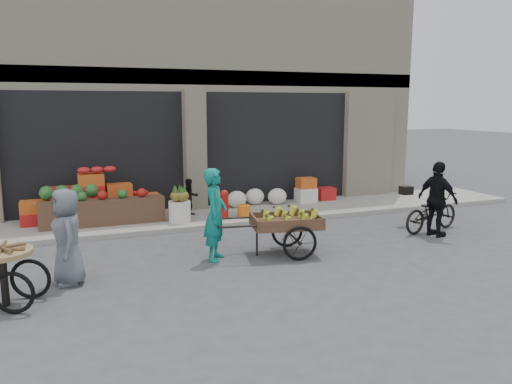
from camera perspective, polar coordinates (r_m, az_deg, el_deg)
name	(u,v)px	position (r m, az deg, el deg)	size (l,w,h in m)	color
ground	(266,268)	(9.04, 1.17, -8.67)	(80.00, 80.00, 0.00)	#424244
sidewalk	(205,217)	(12.77, -5.88, -2.87)	(18.00, 2.20, 0.12)	gray
building	(169,89)	(16.28, -9.87, 11.54)	(14.00, 6.45, 7.00)	beige
fruit_display	(101,198)	(12.51, -17.30, -0.68)	(3.10, 1.12, 1.24)	red
pineapple_bin	(180,211)	(12.05, -8.71, -2.20)	(0.52, 0.52, 0.50)	silver
fire_hydrant	(224,203)	(12.25, -3.65, -1.26)	(0.22, 0.22, 0.71)	#A5140F
orange_bucket	(244,211)	(12.41, -1.37, -2.20)	(0.32, 0.32, 0.30)	orange
right_bay_goods	(288,193)	(14.14, 3.70, -0.14)	(3.35, 0.60, 0.70)	silver
seated_person	(190,197)	(12.67, -7.57, -0.58)	(0.45, 0.35, 0.93)	black
banana_cart	(284,220)	(9.68, 3.19, -3.23)	(2.36, 1.28, 0.93)	brown
vendor_woman	(215,215)	(9.31, -4.67, -2.58)	(0.63, 0.42, 1.74)	#0F7A6F
tricycle_cart	(3,269)	(8.10, -26.98, -7.81)	(1.45, 1.08, 0.95)	#9E7F51
vendor_grey	(67,237)	(8.61, -20.77, -4.82)	(0.77, 0.50, 1.57)	slate
bicycle	(431,212)	(12.15, 19.40, -2.17)	(0.60, 1.72, 0.90)	black
cyclist	(438,199)	(11.65, 20.03, -0.78)	(0.98, 0.41, 1.67)	black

